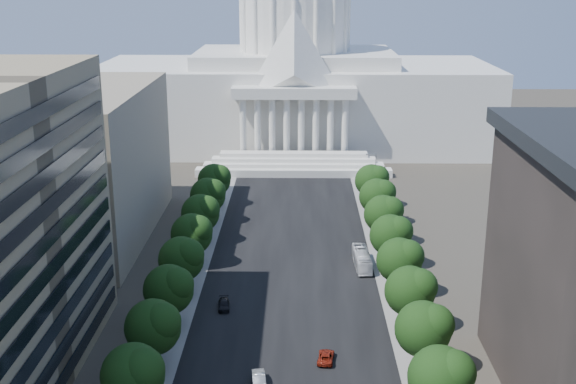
{
  "coord_description": "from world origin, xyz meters",
  "views": [
    {
      "loc": [
        1.42,
        -38.58,
        51.2
      ],
      "look_at": [
        -0.33,
        72.79,
        17.62
      ],
      "focal_mm": 45.0,
      "sensor_mm": 36.0,
      "label": 1
    }
  ],
  "objects_px": {
    "car_silver": "(259,381)",
    "car_red": "(326,357)",
    "car_dark_b": "(224,305)",
    "city_bus": "(362,259)"
  },
  "relations": [
    {
      "from": "car_silver",
      "to": "car_red",
      "type": "distance_m",
      "value": 11.01
    },
    {
      "from": "car_dark_b",
      "to": "car_red",
      "type": "bearing_deg",
      "value": -51.11
    },
    {
      "from": "car_silver",
      "to": "city_bus",
      "type": "xyz_separation_m",
      "value": [
        16.65,
        40.31,
        0.7
      ]
    },
    {
      "from": "car_silver",
      "to": "city_bus",
      "type": "bearing_deg",
      "value": 59.77
    },
    {
      "from": "car_red",
      "to": "city_bus",
      "type": "relative_size",
      "value": 0.43
    },
    {
      "from": "car_silver",
      "to": "city_bus",
      "type": "relative_size",
      "value": 0.45
    },
    {
      "from": "car_silver",
      "to": "car_red",
      "type": "relative_size",
      "value": 1.05
    },
    {
      "from": "city_bus",
      "to": "car_silver",
      "type": "bearing_deg",
      "value": -114.8
    },
    {
      "from": "car_silver",
      "to": "car_red",
      "type": "xyz_separation_m",
      "value": [
        8.91,
        6.47,
        -0.15
      ]
    },
    {
      "from": "car_silver",
      "to": "car_red",
      "type": "bearing_deg",
      "value": 28.2
    }
  ]
}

